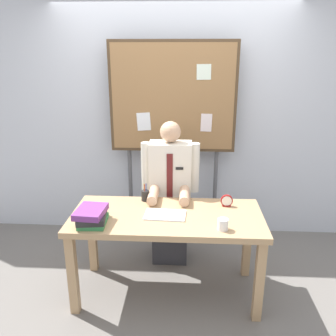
{
  "coord_description": "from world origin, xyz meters",
  "views": [
    {
      "loc": [
        0.16,
        -2.66,
        2.04
      ],
      "look_at": [
        0.0,
        0.17,
        1.1
      ],
      "focal_mm": 38.14,
      "sensor_mm": 36.0,
      "label": 1
    }
  ],
  "objects_px": {
    "bulletin_board": "(173,101)",
    "desk_clock": "(227,201)",
    "desk": "(167,225)",
    "person": "(170,199)",
    "coffee_mug": "(223,224)",
    "pen_holder": "(145,195)",
    "open_notebook": "(165,215)",
    "book_stack": "(92,216)"
  },
  "relations": [
    {
      "from": "book_stack",
      "to": "open_notebook",
      "type": "height_order",
      "value": "book_stack"
    },
    {
      "from": "person",
      "to": "open_notebook",
      "type": "xyz_separation_m",
      "value": [
        -0.01,
        -0.56,
        0.1
      ]
    },
    {
      "from": "bulletin_board",
      "to": "desk_clock",
      "type": "xyz_separation_m",
      "value": [
        0.51,
        -0.82,
        -0.75
      ]
    },
    {
      "from": "desk",
      "to": "pen_holder",
      "type": "distance_m",
      "value": 0.38
    },
    {
      "from": "pen_holder",
      "to": "book_stack",
      "type": "bearing_deg",
      "value": -127.84
    },
    {
      "from": "person",
      "to": "open_notebook",
      "type": "height_order",
      "value": "person"
    },
    {
      "from": "desk",
      "to": "pen_holder",
      "type": "xyz_separation_m",
      "value": [
        -0.21,
        0.28,
        0.15
      ]
    },
    {
      "from": "book_stack",
      "to": "pen_holder",
      "type": "height_order",
      "value": "pen_holder"
    },
    {
      "from": "desk",
      "to": "bulletin_board",
      "type": "distance_m",
      "value": 1.35
    },
    {
      "from": "desk_clock",
      "to": "open_notebook",
      "type": "bearing_deg",
      "value": -157.33
    },
    {
      "from": "coffee_mug",
      "to": "bulletin_board",
      "type": "bearing_deg",
      "value": 109.23
    },
    {
      "from": "person",
      "to": "bulletin_board",
      "type": "height_order",
      "value": "bulletin_board"
    },
    {
      "from": "book_stack",
      "to": "open_notebook",
      "type": "relative_size",
      "value": 0.91
    },
    {
      "from": "book_stack",
      "to": "desk",
      "type": "bearing_deg",
      "value": 18.24
    },
    {
      "from": "bulletin_board",
      "to": "open_notebook",
      "type": "bearing_deg",
      "value": -90.71
    },
    {
      "from": "desk",
      "to": "book_stack",
      "type": "distance_m",
      "value": 0.63
    },
    {
      "from": "coffee_mug",
      "to": "desk_clock",
      "type": "bearing_deg",
      "value": 80.61
    },
    {
      "from": "person",
      "to": "pen_holder",
      "type": "distance_m",
      "value": 0.37
    },
    {
      "from": "person",
      "to": "pen_holder",
      "type": "xyz_separation_m",
      "value": [
        -0.21,
        -0.26,
        0.14
      ]
    },
    {
      "from": "desk",
      "to": "desk_clock",
      "type": "height_order",
      "value": "desk_clock"
    },
    {
      "from": "desk",
      "to": "open_notebook",
      "type": "relative_size",
      "value": 4.73
    },
    {
      "from": "desk",
      "to": "pen_holder",
      "type": "relative_size",
      "value": 9.87
    },
    {
      "from": "book_stack",
      "to": "pen_holder",
      "type": "distance_m",
      "value": 0.59
    },
    {
      "from": "person",
      "to": "open_notebook",
      "type": "relative_size",
      "value": 4.26
    },
    {
      "from": "person",
      "to": "book_stack",
      "type": "relative_size",
      "value": 4.67
    },
    {
      "from": "open_notebook",
      "to": "desk_clock",
      "type": "xyz_separation_m",
      "value": [
        0.52,
        0.22,
        0.04
      ]
    },
    {
      "from": "person",
      "to": "coffee_mug",
      "type": "relative_size",
      "value": 16.39
    },
    {
      "from": "person",
      "to": "pen_holder",
      "type": "height_order",
      "value": "person"
    },
    {
      "from": "desk",
      "to": "pen_holder",
      "type": "height_order",
      "value": "pen_holder"
    },
    {
      "from": "open_notebook",
      "to": "book_stack",
      "type": "bearing_deg",
      "value": -163.23
    },
    {
      "from": "person",
      "to": "book_stack",
      "type": "height_order",
      "value": "person"
    },
    {
      "from": "desk_clock",
      "to": "coffee_mug",
      "type": "distance_m",
      "value": 0.44
    },
    {
      "from": "desk_clock",
      "to": "coffee_mug",
      "type": "bearing_deg",
      "value": -99.39
    },
    {
      "from": "bulletin_board",
      "to": "pen_holder",
      "type": "relative_size",
      "value": 13.4
    },
    {
      "from": "bulletin_board",
      "to": "desk_clock",
      "type": "relative_size",
      "value": 20.47
    },
    {
      "from": "open_notebook",
      "to": "coffee_mug",
      "type": "height_order",
      "value": "coffee_mug"
    },
    {
      "from": "desk",
      "to": "person",
      "type": "height_order",
      "value": "person"
    },
    {
      "from": "bulletin_board",
      "to": "book_stack",
      "type": "relative_size",
      "value": 7.03
    },
    {
      "from": "coffee_mug",
      "to": "pen_holder",
      "type": "bearing_deg",
      "value": 141.7
    },
    {
      "from": "desk",
      "to": "open_notebook",
      "type": "xyz_separation_m",
      "value": [
        -0.01,
        -0.02,
        0.1
      ]
    },
    {
      "from": "desk_clock",
      "to": "coffee_mug",
      "type": "xyz_separation_m",
      "value": [
        -0.07,
        -0.43,
        -0.0
      ]
    },
    {
      "from": "bulletin_board",
      "to": "pen_holder",
      "type": "distance_m",
      "value": 1.07
    }
  ]
}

